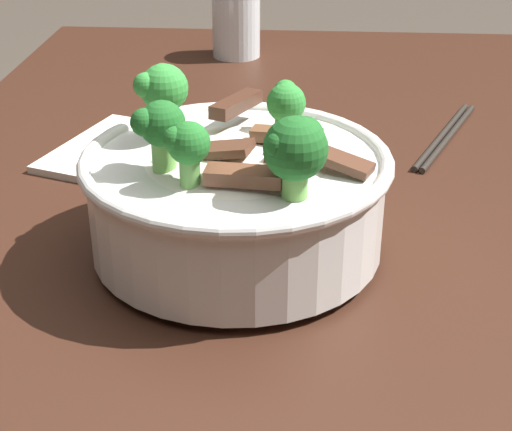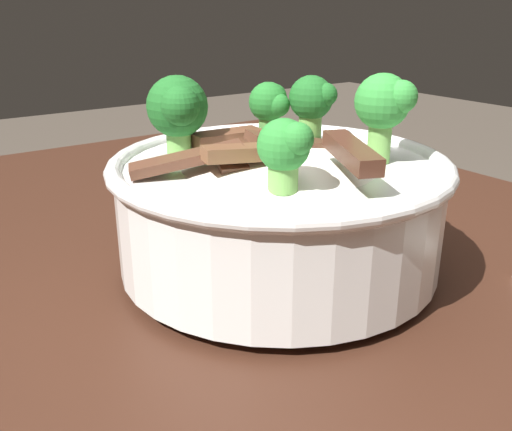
{
  "view_description": "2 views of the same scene",
  "coord_description": "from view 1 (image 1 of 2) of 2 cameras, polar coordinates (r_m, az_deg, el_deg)",
  "views": [
    {
      "loc": [
        -0.7,
        0.07,
        1.1
      ],
      "look_at": [
        -0.09,
        0.11,
        0.77
      ],
      "focal_mm": 55.93,
      "sensor_mm": 36.0,
      "label": 1
    },
    {
      "loc": [
        0.2,
        -0.13,
        0.95
      ],
      "look_at": [
        -0.11,
        0.1,
        0.8
      ],
      "focal_mm": 39.73,
      "sensor_mm": 36.0,
      "label": 2
    }
  ],
  "objects": [
    {
      "name": "dining_table",
      "position": [
        0.85,
        7.7,
        -6.49
      ],
      "size": [
        1.24,
        0.98,
        0.75
      ],
      "color": "#381E14",
      "rests_on": "ground"
    },
    {
      "name": "rice_bowl",
      "position": [
        0.65,
        -1.42,
        1.83
      ],
      "size": [
        0.25,
        0.25,
        0.15
      ],
      "color": "white",
      "rests_on": "dining_table"
    },
    {
      "name": "drinking_glass",
      "position": [
        1.22,
        -1.43,
        13.18
      ],
      "size": [
        0.07,
        0.07,
        0.09
      ],
      "color": "white",
      "rests_on": "dining_table"
    },
    {
      "name": "chopsticks_pair",
      "position": [
        0.94,
        13.4,
        5.57
      ],
      "size": [
        0.2,
        0.1,
        0.01
      ],
      "color": "#28231E",
      "rests_on": "dining_table"
    },
    {
      "name": "folded_napkin",
      "position": [
        0.89,
        -10.38,
        4.76
      ],
      "size": [
        0.19,
        0.14,
        0.01
      ],
      "primitive_type": "cube",
      "rotation": [
        0.0,
        0.0,
        -0.33
      ],
      "color": "silver",
      "rests_on": "dining_table"
    }
  ]
}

